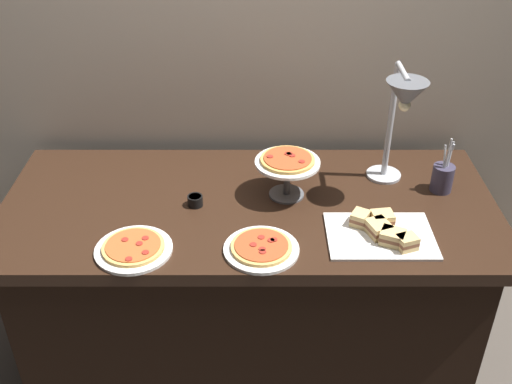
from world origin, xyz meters
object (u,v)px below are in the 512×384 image
heat_lamp (402,105)px  sandwich_platter (382,232)px  sauce_cup_near (195,200)px  pizza_plate_raised_stand (288,165)px  utensil_holder (443,178)px  pizza_plate_center (261,248)px  pizza_plate_front (134,248)px

heat_lamp → sandwich_platter: size_ratio=1.32×
heat_lamp → sauce_cup_near: size_ratio=8.49×
sauce_cup_near → heat_lamp: bearing=5.9°
pizza_plate_raised_stand → utensil_holder: size_ratio=1.07×
pizza_plate_center → utensil_holder: size_ratio=1.12×
pizza_plate_raised_stand → sandwich_platter: (0.32, -0.27, -0.11)m
heat_lamp → utensil_holder: heat_lamp is taller
heat_lamp → pizza_plate_front: (-0.94, -0.36, -0.37)m
pizza_plate_raised_stand → sandwich_platter: 0.44m
pizza_plate_raised_stand → sandwich_platter: pizza_plate_raised_stand is taller
sandwich_platter → heat_lamp: bearing=73.9°
pizza_plate_raised_stand → sandwich_platter: size_ratio=0.66×
pizza_plate_front → pizza_plate_center: size_ratio=1.02×
pizza_plate_front → pizza_plate_raised_stand: (0.54, 0.35, 0.12)m
sandwich_platter → utensil_holder: utensil_holder is taller
pizza_plate_front → utensil_holder: bearing=18.6°
pizza_plate_center → pizza_plate_raised_stand: pizza_plate_raised_stand is taller
pizza_plate_center → pizza_plate_raised_stand: 0.39m
pizza_plate_front → utensil_holder: utensil_holder is taller
pizza_plate_front → pizza_plate_raised_stand: bearing=33.2°
pizza_plate_front → utensil_holder: 1.21m
sandwich_platter → sauce_cup_near: (-0.67, 0.20, 0.00)m
pizza_plate_front → sandwich_platter: bearing=5.3°
sandwich_platter → pizza_plate_front: bearing=-174.7°
pizza_plate_front → pizza_plate_center: 0.44m
heat_lamp → sandwich_platter: bearing=-106.1°
pizza_plate_front → sauce_cup_near: size_ratio=4.57×
pizza_plate_center → heat_lamp: bearing=35.2°
pizza_plate_raised_stand → utensil_holder: utensil_holder is taller
pizza_plate_front → sauce_cup_near: (0.19, 0.28, 0.01)m
pizza_plate_front → sandwich_platter: sandwich_platter is taller
sandwich_platter → utensil_holder: size_ratio=1.61×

